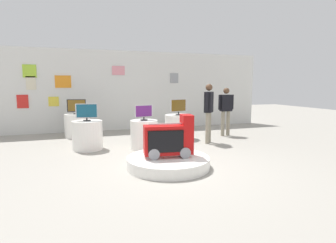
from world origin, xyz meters
TOP-DOWN VIEW (x-y plane):
  - ground_plane at (0.00, 0.00)m, footprint 30.00×30.00m
  - back_wall_display at (-0.02, 5.26)m, footprint 11.01×0.13m
  - main_display_pedestal at (-0.17, 0.07)m, footprint 1.73×1.73m
  - novelty_firetruck_tv at (-0.15, 0.06)m, footprint 1.04×0.52m
  - display_pedestal_left_rear at (-0.24, 1.91)m, footprint 0.73×0.73m
  - tv_on_left_rear at (-0.24, 1.90)m, footprint 0.49×0.19m
  - display_pedestal_center_rear at (-1.96, 4.18)m, footprint 0.81×0.81m
  - tv_on_center_rear at (-1.96, 4.17)m, footprint 0.59×0.20m
  - display_pedestal_right_rear at (-1.70, 2.26)m, footprint 0.79×0.79m
  - tv_on_right_rear at (-1.70, 2.26)m, footprint 0.56×0.19m
  - display_pedestal_far_right at (1.11, 2.87)m, footprint 0.87×0.87m
  - tv_on_far_right at (1.11, 2.86)m, footprint 0.58×0.20m
  - shopper_browsing_near_truck at (2.80, 2.85)m, footprint 0.56×0.21m
  - shopper_browsing_rear at (1.71, 1.98)m, footprint 0.40×0.45m

SIDE VIEW (x-z plane):
  - ground_plane at x=0.00m, z-range 0.00..0.00m
  - main_display_pedestal at x=-0.17m, z-range 0.00..0.22m
  - display_pedestal_left_rear at x=-0.24m, z-range 0.00..0.77m
  - display_pedestal_center_rear at x=-1.96m, z-range 0.00..0.77m
  - display_pedestal_right_rear at x=-1.70m, z-range 0.00..0.77m
  - display_pedestal_far_right at x=1.11m, z-range 0.00..0.77m
  - novelty_firetruck_tv at x=-0.15m, z-range 0.14..1.01m
  - shopper_browsing_near_truck at x=2.80m, z-range 0.14..1.75m
  - tv_on_left_rear at x=-0.24m, z-range 0.79..1.20m
  - tv_on_right_rear at x=-1.70m, z-range 0.79..1.24m
  - tv_on_center_rear at x=-1.96m, z-range 0.78..1.26m
  - shopper_browsing_rear at x=1.71m, z-range 0.15..1.89m
  - tv_on_far_right at x=1.11m, z-range 0.80..1.30m
  - back_wall_display at x=-0.02m, z-range 0.00..2.99m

